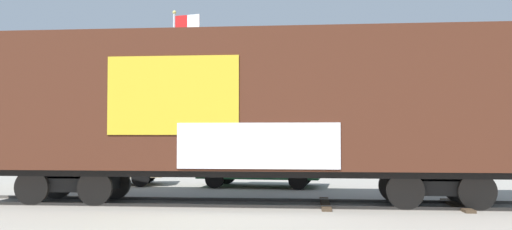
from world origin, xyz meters
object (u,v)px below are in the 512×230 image
(parked_car_tan, at_px, (99,161))
(parked_car_green, at_px, (260,165))
(flagpole, at_px, (179,70))
(freight_car, at_px, (249,105))

(parked_car_tan, relative_size, parked_car_green, 1.11)
(flagpole, distance_m, parked_car_green, 8.49)
(freight_car, relative_size, parked_car_green, 3.35)
(flagpole, xyz_separation_m, parked_car_tan, (-1.65, -5.81, -4.09))
(freight_car, xyz_separation_m, parked_car_tan, (-6.01, 5.20, -1.76))
(parked_car_tan, xyz_separation_m, parked_car_green, (5.95, -0.20, -0.09))
(freight_car, height_order, parked_car_tan, freight_car)
(parked_car_tan, height_order, parked_car_green, parked_car_tan)
(parked_car_tan, bearing_deg, parked_car_green, -1.93)
(flagpole, height_order, parked_car_green, flagpole)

